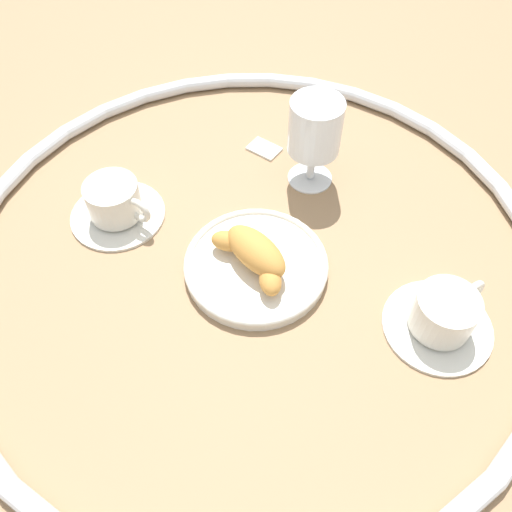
{
  "coord_description": "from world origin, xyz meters",
  "views": [
    {
      "loc": [
        -0.21,
        0.39,
        0.58
      ],
      "look_at": [
        -0.02,
        0.02,
        0.03
      ],
      "focal_mm": 37.65,
      "sensor_mm": 36.0,
      "label": 1
    }
  ],
  "objects_px": {
    "coffee_cup_near": "(115,204)",
    "juice_glass_left": "(315,130)",
    "coffee_cup_far": "(443,316)",
    "sugar_packet": "(264,148)",
    "croissant_large": "(254,253)",
    "pastry_plate": "(256,265)"
  },
  "relations": [
    {
      "from": "croissant_large",
      "to": "juice_glass_left",
      "type": "xyz_separation_m",
      "value": [
        0.0,
        -0.2,
        0.06
      ]
    },
    {
      "from": "croissant_large",
      "to": "juice_glass_left",
      "type": "height_order",
      "value": "juice_glass_left"
    },
    {
      "from": "coffee_cup_near",
      "to": "coffee_cup_far",
      "type": "bearing_deg",
      "value": -176.14
    },
    {
      "from": "pastry_plate",
      "to": "juice_glass_left",
      "type": "height_order",
      "value": "juice_glass_left"
    },
    {
      "from": "pastry_plate",
      "to": "croissant_large",
      "type": "height_order",
      "value": "croissant_large"
    },
    {
      "from": "pastry_plate",
      "to": "croissant_large",
      "type": "distance_m",
      "value": 0.03
    },
    {
      "from": "coffee_cup_far",
      "to": "croissant_large",
      "type": "bearing_deg",
      "value": 6.61
    },
    {
      "from": "pastry_plate",
      "to": "juice_glass_left",
      "type": "xyz_separation_m",
      "value": [
        0.01,
        -0.19,
        0.08
      ]
    },
    {
      "from": "coffee_cup_near",
      "to": "juice_glass_left",
      "type": "xyz_separation_m",
      "value": [
        -0.22,
        -0.2,
        0.07
      ]
    },
    {
      "from": "coffee_cup_near",
      "to": "sugar_packet",
      "type": "distance_m",
      "value": 0.26
    },
    {
      "from": "croissant_large",
      "to": "coffee_cup_near",
      "type": "xyz_separation_m",
      "value": [
        0.22,
        0.0,
        -0.01
      ]
    },
    {
      "from": "coffee_cup_near",
      "to": "sugar_packet",
      "type": "bearing_deg",
      "value": -118.61
    },
    {
      "from": "coffee_cup_far",
      "to": "juice_glass_left",
      "type": "distance_m",
      "value": 0.31
    },
    {
      "from": "coffee_cup_near",
      "to": "sugar_packet",
      "type": "xyz_separation_m",
      "value": [
        -0.12,
        -0.23,
        -0.02
      ]
    },
    {
      "from": "coffee_cup_near",
      "to": "juice_glass_left",
      "type": "height_order",
      "value": "juice_glass_left"
    },
    {
      "from": "coffee_cup_far",
      "to": "juice_glass_left",
      "type": "xyz_separation_m",
      "value": [
        0.25,
        -0.17,
        0.07
      ]
    },
    {
      "from": "croissant_large",
      "to": "sugar_packet",
      "type": "height_order",
      "value": "croissant_large"
    },
    {
      "from": "coffee_cup_far",
      "to": "sugar_packet",
      "type": "relative_size",
      "value": 2.72
    },
    {
      "from": "pastry_plate",
      "to": "coffee_cup_near",
      "type": "xyz_separation_m",
      "value": [
        0.22,
        0.01,
        0.02
      ]
    },
    {
      "from": "juice_glass_left",
      "to": "sugar_packet",
      "type": "xyz_separation_m",
      "value": [
        0.09,
        -0.03,
        -0.09
      ]
    },
    {
      "from": "croissant_large",
      "to": "pastry_plate",
      "type": "bearing_deg",
      "value": -111.6
    },
    {
      "from": "pastry_plate",
      "to": "coffee_cup_far",
      "type": "distance_m",
      "value": 0.24
    }
  ]
}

